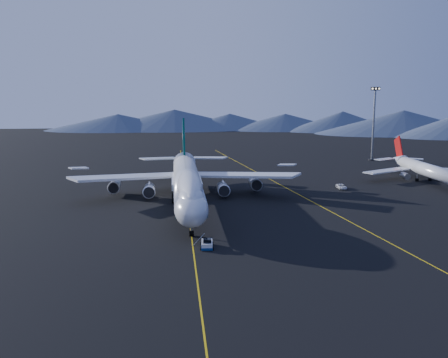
{
  "coord_description": "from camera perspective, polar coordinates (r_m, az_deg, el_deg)",
  "views": [
    {
      "loc": [
        -3.13,
        -119.27,
        27.99
      ],
      "look_at": [
        9.16,
        1.51,
        6.0
      ],
      "focal_mm": 40.0,
      "sensor_mm": 36.0,
      "label": 1
    }
  ],
  "objects": [
    {
      "name": "floodlight_mast",
      "position": [
        205.69,
        16.72,
        6.09
      ],
      "size": [
        3.55,
        2.66,
        28.73
      ],
      "rotation": [
        0.0,
        0.0,
        0.03
      ],
      "color": "black",
      "rests_on": "ground"
    },
    {
      "name": "ground",
      "position": [
        122.55,
        -4.2,
        -2.96
      ],
      "size": [
        500.0,
        500.0,
        0.0
      ],
      "primitive_type": "plane",
      "color": "black",
      "rests_on": "ground"
    },
    {
      "name": "pushback_tug",
      "position": [
        89.9,
        -1.97,
        -7.5
      ],
      "size": [
        2.58,
        4.23,
        1.79
      ],
      "rotation": [
        0.0,
        0.0,
        -0.06
      ],
      "color": "silver",
      "rests_on": "ground"
    },
    {
      "name": "taxiway_line_side",
      "position": [
        136.35,
        8.38,
        -1.69
      ],
      "size": [
        28.08,
        198.09,
        0.01
      ],
      "primitive_type": "cube",
      "rotation": [
        0.0,
        0.0,
        0.14
      ],
      "color": "yellow",
      "rests_on": "ground"
    },
    {
      "name": "second_jet",
      "position": [
        164.35,
        21.97,
        1.03
      ],
      "size": [
        38.45,
        43.44,
        12.36
      ],
      "rotation": [
        0.0,
        0.0,
        0.35
      ],
      "color": "silver",
      "rests_on": "ground"
    },
    {
      "name": "service_van",
      "position": [
        145.47,
        13.28,
        -0.84
      ],
      "size": [
        2.37,
        4.82,
        1.32
      ],
      "primitive_type": "imported",
      "rotation": [
        0.0,
        0.0,
        -0.04
      ],
      "color": "silver",
      "rests_on": "ground"
    },
    {
      "name": "taxiway_line_main",
      "position": [
        122.55,
        -4.2,
        -2.96
      ],
      "size": [
        0.25,
        220.0,
        0.01
      ],
      "primitive_type": "cube",
      "color": "yellow",
      "rests_on": "ground"
    },
    {
      "name": "boeing_747",
      "position": [
        121.39,
        -4.23,
        -0.29
      ],
      "size": [
        59.62,
        72.43,
        19.37
      ],
      "color": "silver",
      "rests_on": "ground"
    }
  ]
}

